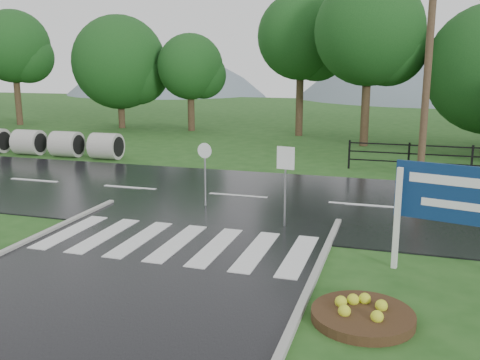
% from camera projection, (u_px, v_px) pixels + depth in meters
% --- Properties ---
extents(ground, '(120.00, 120.00, 0.00)m').
position_uv_depth(ground, '(48.00, 347.00, 8.37)').
color(ground, '#214D19').
rests_on(ground, ground).
extents(main_road, '(90.00, 8.00, 0.04)m').
position_uv_depth(main_road, '(238.00, 197.00, 17.70)').
color(main_road, black).
rests_on(main_road, ground).
extents(crosswalk, '(6.50, 2.80, 0.02)m').
position_uv_depth(crosswalk, '(177.00, 243.00, 13.02)').
color(crosswalk, silver).
rests_on(crosswalk, ground).
extents(fence_west, '(9.58, 0.08, 1.20)m').
position_uv_depth(fence_west, '(472.00, 157.00, 20.92)').
color(fence_west, black).
rests_on(fence_west, ground).
extents(hills, '(102.00, 48.00, 48.00)m').
position_uv_depth(hills, '(385.00, 215.00, 71.37)').
color(hills, slate).
rests_on(hills, ground).
extents(treeline, '(83.20, 5.20, 10.00)m').
position_uv_depth(treeline, '(328.00, 140.00, 30.48)').
color(treeline, '#123C15').
rests_on(treeline, ground).
extents(culvert_pipes, '(9.70, 1.20, 1.20)m').
position_uv_depth(culvert_pipes, '(29.00, 142.00, 25.72)').
color(culvert_pipes, '#9E9B93').
rests_on(culvert_pipes, ground).
extents(estate_billboard, '(2.60, 0.69, 2.33)m').
position_uv_depth(estate_billboard, '(461.00, 201.00, 10.89)').
color(estate_billboard, silver).
rests_on(estate_billboard, ground).
extents(flower_bed, '(1.77, 1.77, 0.35)m').
position_uv_depth(flower_bed, '(363.00, 314.00, 9.17)').
color(flower_bed, '#332111').
rests_on(flower_bed, ground).
extents(reg_sign_small, '(0.49, 0.10, 2.21)m').
position_uv_depth(reg_sign_small, '(285.00, 171.00, 14.04)').
color(reg_sign_small, '#939399').
rests_on(reg_sign_small, ground).
extents(reg_sign_round, '(0.46, 0.08, 1.99)m').
position_uv_depth(reg_sign_round, '(205.00, 166.00, 16.19)').
color(reg_sign_round, '#939399').
rests_on(reg_sign_round, ground).
extents(utility_pole_east, '(1.45, 0.59, 8.47)m').
position_uv_depth(utility_pole_east, '(428.00, 64.00, 20.23)').
color(utility_pole_east, '#473523').
rests_on(utility_pole_east, ground).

